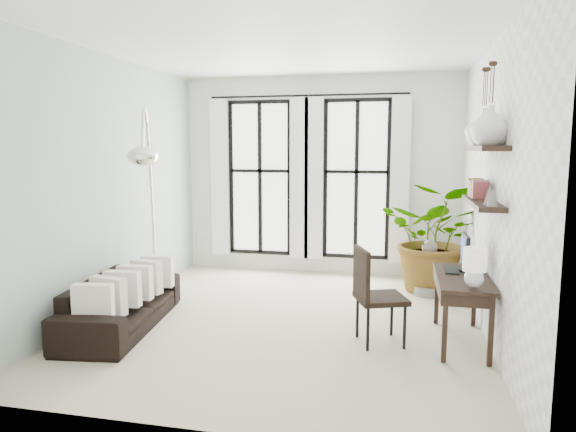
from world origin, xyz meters
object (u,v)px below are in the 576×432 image
(desk, at_px, (463,281))
(buddha, at_px, (429,272))
(plant, at_px, (435,238))
(arc_lamp, at_px, (147,157))
(desk_chair, at_px, (372,290))
(sofa, at_px, (122,303))

(desk, bearing_deg, buddha, 97.08)
(plant, distance_m, desk, 2.05)
(buddha, bearing_deg, desk, -82.92)
(arc_lamp, bearing_deg, desk, -4.00)
(arc_lamp, bearing_deg, plant, 27.10)
(plant, height_order, desk_chair, plant)
(sofa, distance_m, plant, 4.31)
(desk, bearing_deg, sofa, -175.85)
(plant, bearing_deg, desk, -85.85)
(plant, height_order, arc_lamp, arc_lamp)
(sofa, bearing_deg, desk, -93.15)
(sofa, xyz_separation_m, arc_lamp, (0.10, 0.53, 1.66))
(plant, bearing_deg, arc_lamp, -152.90)
(desk, xyz_separation_m, arc_lamp, (-3.64, 0.25, 1.26))
(sofa, relative_size, desk_chair, 1.93)
(sofa, xyz_separation_m, plant, (3.60, 2.32, 0.50))
(desk_chair, relative_size, buddha, 1.31)
(plant, distance_m, desk_chair, 2.34)
(buddha, bearing_deg, arc_lamp, -154.80)
(desk_chair, bearing_deg, plant, 50.33)
(sofa, distance_m, buddha, 4.11)
(arc_lamp, distance_m, buddha, 4.11)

